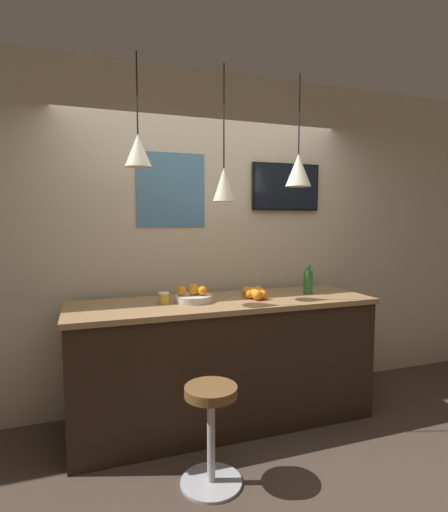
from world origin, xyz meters
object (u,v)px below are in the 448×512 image
bar_stool (211,421)px  mounted_tv (286,187)px  juice_bottle (308,281)px  fruit_bowl (193,296)px  spread_jar (164,298)px

bar_stool → mounted_tv: mounted_tv is taller
bar_stool → mounted_tv: 2.18m
bar_stool → juice_bottle: 1.48m
mounted_tv → juice_bottle: bearing=-88.3°
juice_bottle → mounted_tv: bearing=91.7°
fruit_bowl → juice_bottle: 1.01m
juice_bottle → mounted_tv: mounted_tv is taller
bar_stool → mounted_tv: (1.08, 1.12, 1.53)m
fruit_bowl → mounted_tv: mounted_tv is taller
juice_bottle → mounted_tv: size_ratio=0.37×
spread_jar → mounted_tv: 1.57m
bar_stool → fruit_bowl: fruit_bowl is taller
bar_stool → juice_bottle: bearing=33.3°
fruit_bowl → spread_jar: bearing=-179.7°
spread_jar → bar_stool: bearing=-78.4°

